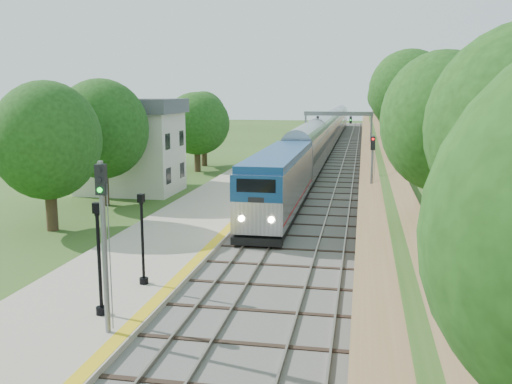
% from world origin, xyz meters
% --- Properties ---
extents(ground, '(320.00, 320.00, 0.00)m').
position_xyz_m(ground, '(0.00, 0.00, 0.00)').
color(ground, '#2D4C19').
rests_on(ground, ground).
extents(trackbed, '(9.50, 170.00, 0.28)m').
position_xyz_m(trackbed, '(2.00, 60.00, 0.07)').
color(trackbed, '#4C4944').
rests_on(trackbed, ground).
extents(platform, '(6.40, 68.00, 0.38)m').
position_xyz_m(platform, '(-5.20, 16.00, 0.19)').
color(platform, '#AA9B89').
rests_on(platform, ground).
extents(yellow_stripe, '(0.55, 68.00, 0.01)m').
position_xyz_m(yellow_stripe, '(-2.35, 16.00, 0.39)').
color(yellow_stripe, gold).
rests_on(yellow_stripe, platform).
extents(embankment, '(10.64, 170.00, 11.70)m').
position_xyz_m(embankment, '(10.35, 60.00, 1.95)').
color(embankment, brown).
rests_on(embankment, ground).
extents(station_building, '(8.60, 6.60, 8.00)m').
position_xyz_m(station_building, '(-14.00, 30.00, 4.09)').
color(station_building, silver).
rests_on(station_building, ground).
extents(signal_gantry, '(8.40, 0.38, 6.20)m').
position_xyz_m(signal_gantry, '(2.47, 54.99, 4.82)').
color(signal_gantry, slate).
rests_on(signal_gantry, ground).
extents(trees_behind_platform, '(7.82, 53.32, 7.21)m').
position_xyz_m(trees_behind_platform, '(-11.17, 20.67, 4.53)').
color(trees_behind_platform, '#332316').
rests_on(trees_behind_platform, ground).
extents(train, '(2.92, 117.20, 4.29)m').
position_xyz_m(train, '(0.00, 71.33, 2.21)').
color(train, black).
rests_on(train, trackbed).
extents(lamppost_mid, '(0.42, 0.42, 4.24)m').
position_xyz_m(lamppost_mid, '(-3.83, 2.97, 2.27)').
color(lamppost_mid, black).
rests_on(lamppost_mid, platform).
extents(lamppost_far, '(0.39, 0.39, 3.94)m').
position_xyz_m(lamppost_far, '(-3.58, 6.51, 2.14)').
color(lamppost_far, black).
rests_on(lamppost_far, platform).
extents(signal_platform, '(0.35, 0.28, 5.94)m').
position_xyz_m(signal_platform, '(-2.90, 1.52, 4.03)').
color(signal_platform, slate).
rests_on(signal_platform, platform).
extents(signal_farside, '(0.31, 0.24, 5.60)m').
position_xyz_m(signal_farside, '(6.20, 23.03, 3.54)').
color(signal_farside, slate).
rests_on(signal_farside, ground).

